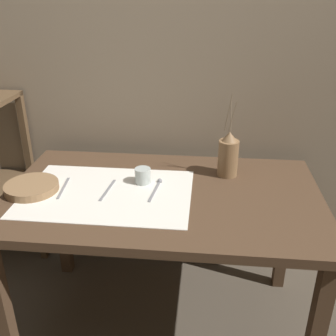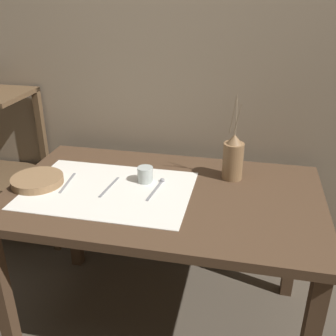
# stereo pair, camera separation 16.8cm
# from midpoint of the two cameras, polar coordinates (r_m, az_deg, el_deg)

# --- Properties ---
(ground_plane) EXTENTS (12.00, 12.00, 0.00)m
(ground_plane) POSITION_cam_midpoint_polar(r_m,az_deg,el_deg) (2.21, 1.68, -21.41)
(ground_plane) COLOR brown
(stone_wall_back) EXTENTS (7.00, 0.06, 2.40)m
(stone_wall_back) POSITION_cam_midpoint_polar(r_m,az_deg,el_deg) (2.08, 4.87, 13.80)
(stone_wall_back) COLOR gray
(stone_wall_back) RESTS_ON ground_plane
(wooden_table) EXTENTS (1.39, 0.84, 0.77)m
(wooden_table) POSITION_cam_midpoint_polar(r_m,az_deg,el_deg) (1.78, 1.96, -6.16)
(wooden_table) COLOR #4C3523
(wooden_table) RESTS_ON ground_plane
(linen_cloth) EXTENTS (0.73, 0.51, 0.00)m
(linen_cloth) POSITION_cam_midpoint_polar(r_m,az_deg,el_deg) (1.76, -5.93, -3.24)
(linen_cloth) COLOR white
(linen_cloth) RESTS_ON wooden_table
(pitcher_with_flowers) EXTENTS (0.10, 0.10, 0.41)m
(pitcher_with_flowers) POSITION_cam_midpoint_polar(r_m,az_deg,el_deg) (1.86, 11.99, 1.34)
(pitcher_with_flowers) COLOR olive
(pitcher_with_flowers) RESTS_ON wooden_table
(wooden_bowl) EXTENTS (0.23, 0.23, 0.04)m
(wooden_bowl) POSITION_cam_midpoint_polar(r_m,az_deg,el_deg) (1.87, -16.03, -1.83)
(wooden_bowl) COLOR #8E6B47
(wooden_bowl) RESTS_ON wooden_table
(glass_tumbler_near) EXTENTS (0.07, 0.07, 0.07)m
(glass_tumbler_near) POSITION_cam_midpoint_polar(r_m,az_deg,el_deg) (1.80, -0.67, -1.01)
(glass_tumbler_near) COLOR #B7C1BC
(glass_tumbler_near) RESTS_ON wooden_table
(fork_inner) EXTENTS (0.03, 0.20, 0.00)m
(fork_inner) POSITION_cam_midpoint_polar(r_m,az_deg,el_deg) (1.84, -11.88, -2.16)
(fork_inner) COLOR gray
(fork_inner) RESTS_ON wooden_table
(knife_center) EXTENTS (0.03, 0.20, 0.00)m
(knife_center) POSITION_cam_midpoint_polar(r_m,az_deg,el_deg) (1.78, -5.86, -2.82)
(knife_center) COLOR gray
(knife_center) RESTS_ON wooden_table
(spoon_inner) EXTENTS (0.04, 0.21, 0.02)m
(spoon_inner) POSITION_cam_midpoint_polar(r_m,az_deg,el_deg) (1.78, 1.41, -2.50)
(spoon_inner) COLOR gray
(spoon_inner) RESTS_ON wooden_table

